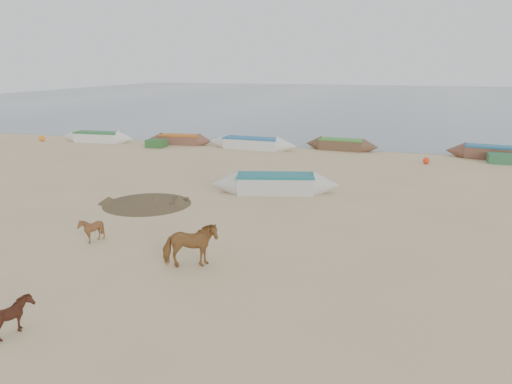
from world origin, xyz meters
TOP-DOWN VIEW (x-y plane):
  - ground at (0.00, 0.00)m, footprint 140.00×140.00m
  - sea at (0.00, 82.00)m, footprint 160.00×160.00m
  - cow_adult at (-0.29, -2.26)m, footprint 1.94×1.50m
  - calf_front at (-4.75, -1.20)m, footprint 1.17×1.13m
  - calf_right at (-2.63, -7.43)m, footprint 1.00×1.10m
  - near_canoe at (-0.15, 7.82)m, footprint 6.74×3.09m
  - debris_pile at (-5.37, 4.01)m, footprint 5.14×5.14m
  - waterline_canoes at (2.70, 20.63)m, footprint 53.16×4.00m
  - beach_clutter at (3.82, 19.86)m, footprint 46.60×4.62m

SIDE VIEW (x-z plane):
  - ground at x=0.00m, z-range 0.00..0.00m
  - sea at x=0.00m, z-range 0.01..0.01m
  - debris_pile at x=-5.37m, z-range 0.00..0.51m
  - beach_clutter at x=3.82m, z-range -0.02..0.62m
  - waterline_canoes at x=2.70m, z-range -0.03..0.90m
  - calf_right at x=-2.63m, z-range 0.00..0.95m
  - near_canoe at x=-0.15m, z-range 0.00..0.97m
  - calf_front at x=-4.75m, z-range 0.00..0.98m
  - cow_adult at x=-0.29m, z-range 0.00..1.49m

